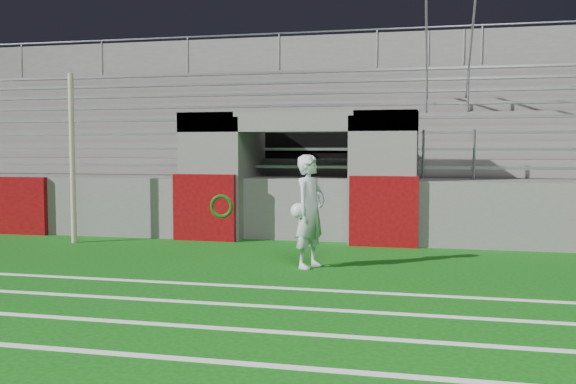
# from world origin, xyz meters

# --- Properties ---
(ground) EXTENTS (90.00, 90.00, 0.00)m
(ground) POSITION_xyz_m (0.00, 0.00, 0.00)
(ground) COLOR #0C4D0D
(ground) RESTS_ON ground
(field_post) EXTENTS (0.11, 0.11, 3.33)m
(field_post) POSITION_xyz_m (-4.24, 2.12, 1.67)
(field_post) COLOR tan
(field_post) RESTS_ON ground
(stadium_structure) EXTENTS (26.00, 8.48, 5.42)m
(stadium_structure) POSITION_xyz_m (0.00, 7.97, 1.49)
(stadium_structure) COLOR #5B5956
(stadium_structure) RESTS_ON ground
(goalkeeper_with_ball) EXTENTS (0.63, 0.76, 1.78)m
(goalkeeper_with_ball) POSITION_xyz_m (0.83, 0.58, 0.89)
(goalkeeper_with_ball) COLOR silver
(goalkeeper_with_ball) RESTS_ON ground
(hose_coil) EXTENTS (0.50, 0.14, 0.61)m
(hose_coil) POSITION_xyz_m (-1.41, 2.92, 0.77)
(hose_coil) COLOR #0C3E15
(hose_coil) RESTS_ON ground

